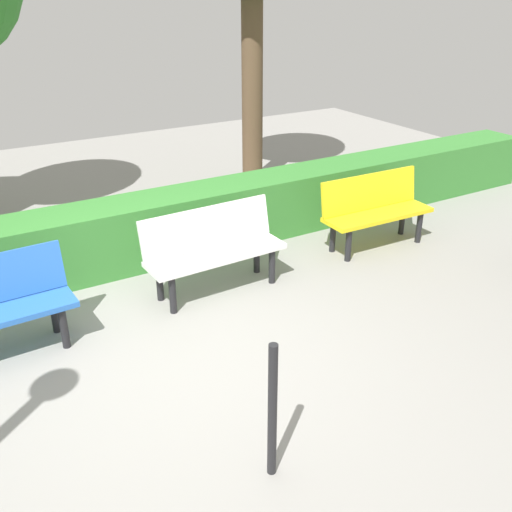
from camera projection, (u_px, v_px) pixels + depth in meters
The scene contains 5 objects.
ground_plane at pixel (166, 363), 4.94m from camera, with size 16.00×16.00×0.00m, color gray.
bench_yellow at pixel (375, 208), 6.96m from camera, with size 1.39×0.49×0.86m.
bench_white at pixel (213, 246), 5.94m from camera, with size 1.47×0.51×0.86m.
hedge_row at pixel (172, 225), 6.75m from camera, with size 11.41×0.64×0.74m, color #387F33.
railing_post_mid at pixel (272, 412), 3.63m from camera, with size 0.06×0.06×1.00m, color black.
Camera 1 is at (1.43, 3.89, 2.93)m, focal length 40.93 mm.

